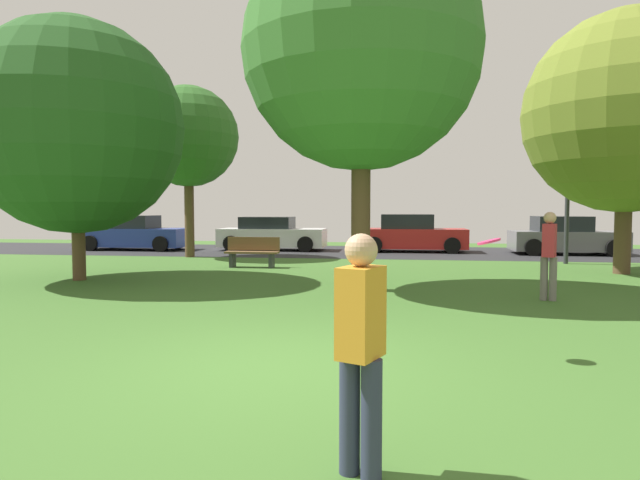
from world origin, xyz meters
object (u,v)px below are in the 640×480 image
(frisbee_disc, at_px, (489,242))
(person_catcher, at_px, (361,344))
(parked_car_grey, at_px, (565,237))
(parked_car_blue, at_px, (134,234))
(maple_tree_near, at_px, (188,137))
(birch_tree_lone, at_px, (361,51))
(person_thrower, at_px, (549,252))
(parked_car_white, at_px, (272,235))
(park_bench, at_px, (253,252))
(oak_tree_right, at_px, (76,127))
(oak_tree_center, at_px, (627,113))
(street_lamp_post, at_px, (568,193))
(parked_car_red, at_px, (411,235))

(frisbee_disc, bearing_deg, person_catcher, -112.90)
(parked_car_grey, bearing_deg, parked_car_blue, -179.08)
(maple_tree_near, bearing_deg, person_catcher, -64.44)
(birch_tree_lone, height_order, parked_car_grey, birch_tree_lone)
(person_thrower, xyz_separation_m, parked_car_white, (-8.13, 11.38, -0.29))
(person_catcher, height_order, parked_car_blue, person_catcher)
(park_bench, bearing_deg, parked_car_white, -81.56)
(oak_tree_right, bearing_deg, parked_car_white, 76.00)
(birch_tree_lone, relative_size, parked_car_grey, 1.89)
(maple_tree_near, relative_size, parked_car_blue, 1.40)
(maple_tree_near, distance_m, birch_tree_lone, 9.70)
(parked_car_blue, distance_m, park_bench, 8.95)
(oak_tree_center, xyz_separation_m, street_lamp_post, (-0.69, 2.54, -2.05))
(maple_tree_near, height_order, frisbee_disc, maple_tree_near)
(person_thrower, distance_m, person_catcher, 7.93)
(frisbee_disc, relative_size, parked_car_red, 0.07)
(maple_tree_near, xyz_separation_m, oak_tree_center, (13.45, -3.09, -0.01))
(person_catcher, bearing_deg, parked_car_blue, 53.98)
(parked_car_red, distance_m, parked_car_grey, 5.82)
(oak_tree_right, xyz_separation_m, street_lamp_post, (13.05, 5.84, -1.47))
(person_catcher, height_order, parked_car_white, person_catcher)
(parked_car_white, bearing_deg, person_thrower, -54.45)
(birch_tree_lone, bearing_deg, oak_tree_right, 175.04)
(parked_car_red, bearing_deg, person_catcher, -92.29)
(birch_tree_lone, bearing_deg, park_bench, 131.12)
(oak_tree_center, relative_size, street_lamp_post, 1.55)
(maple_tree_near, bearing_deg, street_lamp_post, -2.46)
(parked_car_blue, bearing_deg, oak_tree_right, -70.25)
(person_catcher, xyz_separation_m, parked_car_red, (0.75, 18.73, -0.19))
(person_thrower, height_order, parked_car_blue, person_thrower)
(birch_tree_lone, xyz_separation_m, frisbee_disc, (1.85, -5.10, -3.70))
(person_thrower, height_order, parked_car_red, person_thrower)
(birch_tree_lone, xyz_separation_m, oak_tree_center, (6.78, 3.90, -0.78))
(parked_car_grey, bearing_deg, person_catcher, -109.72)
(oak_tree_center, bearing_deg, park_bench, 179.33)
(parked_car_white, relative_size, park_bench, 2.76)
(oak_tree_right, height_order, parked_car_grey, oak_tree_right)
(person_thrower, bearing_deg, parked_car_white, -121.55)
(frisbee_disc, distance_m, parked_car_blue, 19.28)
(parked_car_white, xyz_separation_m, street_lamp_post, (10.57, -4.10, 1.60))
(park_bench, relative_size, street_lamp_post, 0.36)
(person_thrower, relative_size, parked_car_white, 0.38)
(person_catcher, relative_size, parked_car_red, 0.37)
(person_catcher, xyz_separation_m, parked_car_blue, (-10.85, 18.01, -0.21))
(person_thrower, relative_size, frisbee_disc, 5.66)
(oak_tree_center, height_order, parked_car_blue, oak_tree_center)
(person_thrower, xyz_separation_m, frisbee_disc, (-1.80, -4.26, 0.44))
(parked_car_red, xyz_separation_m, parked_car_grey, (5.80, -0.44, -0.03))
(oak_tree_center, height_order, parked_car_grey, oak_tree_center)
(person_thrower, bearing_deg, parked_car_blue, -104.61)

